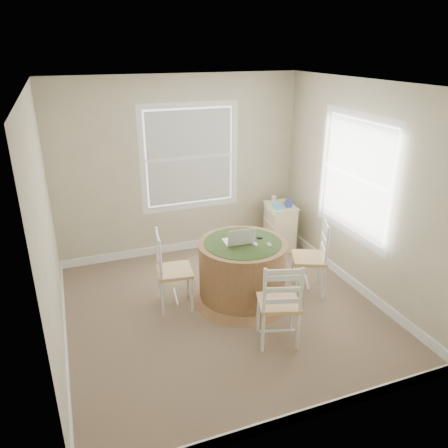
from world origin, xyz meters
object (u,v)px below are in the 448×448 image
chair_right (309,258)px  laptop (239,240)px  chair_left (175,271)px  corner_chest (280,226)px  round_table (242,269)px  chair_near (279,302)px

chair_right → laptop: laptop is taller
chair_left → corner_chest: 2.20m
chair_left → corner_chest: chair_left is taller
chair_left → laptop: laptop is taller
round_table → corner_chest: 1.63m
chair_right → corner_chest: size_ratio=1.36×
chair_near → chair_right: 1.14m
chair_near → corner_chest: bearing=-100.8°
chair_near → laptop: 0.98m
chair_left → laptop: 0.84m
corner_chest → round_table: bearing=-127.8°
chair_left → corner_chest: size_ratio=1.36×
laptop → chair_left: bearing=-4.9°
chair_left → laptop: bearing=-92.0°
round_table → chair_left: chair_left is taller
laptop → corner_chest: bearing=-130.7°
round_table → chair_near: size_ratio=1.32×
corner_chest → chair_near: bearing=-112.0°
chair_right → corner_chest: 1.34m
round_table → chair_left: 0.83m
chair_left → laptop: (0.77, -0.12, 0.32)m
chair_near → corner_chest: 2.37m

